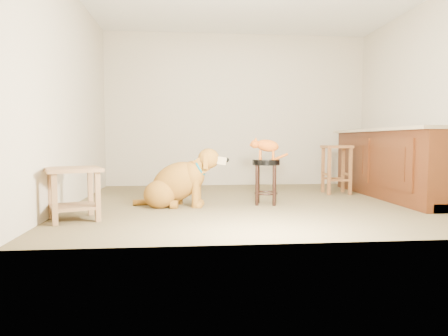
{
  "coord_description": "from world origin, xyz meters",
  "views": [
    {
      "loc": [
        -0.88,
        -4.91,
        0.78
      ],
      "look_at": [
        -0.44,
        -0.18,
        0.45
      ],
      "focal_mm": 32.0,
      "sensor_mm": 36.0,
      "label": 1
    }
  ],
  "objects": [
    {
      "name": "padded_stool",
      "position": [
        0.08,
        -0.16,
        0.39
      ],
      "size": [
        0.34,
        0.34,
        0.55
      ],
      "rotation": [
        0.0,
        0.0,
        -0.24
      ],
      "color": "black",
      "rests_on": "ground"
    },
    {
      "name": "side_table",
      "position": [
        -1.98,
        -0.93,
        0.34
      ],
      "size": [
        0.65,
        0.65,
        0.52
      ],
      "rotation": [
        0.0,
        0.0,
        0.4
      ],
      "color": "olive",
      "rests_on": "ground"
    },
    {
      "name": "golden_retriever",
      "position": [
        -0.99,
        -0.2,
        0.27
      ],
      "size": [
        1.14,
        0.62,
        0.73
      ],
      "rotation": [
        0.0,
        0.0,
        -0.16
      ],
      "color": "brown",
      "rests_on": "ground"
    },
    {
      "name": "floor",
      "position": [
        0.0,
        0.0,
        0.0
      ],
      "size": [
        4.5,
        4.0,
        0.01
      ],
      "primitive_type": "cube",
      "color": "brown",
      "rests_on": "ground"
    },
    {
      "name": "cabinet_run",
      "position": [
        1.94,
        0.3,
        0.44
      ],
      "size": [
        0.7,
        2.56,
        0.94
      ],
      "color": "#48210C",
      "rests_on": "ground"
    },
    {
      "name": "tabby_kitten",
      "position": [
        0.07,
        -0.15,
        0.71
      ],
      "size": [
        0.48,
        0.2,
        0.29
      ],
      "rotation": [
        0.0,
        0.0,
        -0.24
      ],
      "color": "#A04710",
      "rests_on": "padded_stool"
    },
    {
      "name": "room_shell",
      "position": [
        0.0,
        0.0,
        1.68
      ],
      "size": [
        4.54,
        4.04,
        2.62
      ],
      "color": "#BDB298",
      "rests_on": "ground"
    },
    {
      "name": "wood_stool",
      "position": [
        1.3,
        0.72,
        0.37
      ],
      "size": [
        0.4,
        0.4,
        0.71
      ],
      "rotation": [
        0.0,
        0.0,
        -0.05
      ],
      "color": "brown",
      "rests_on": "ground"
    }
  ]
}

